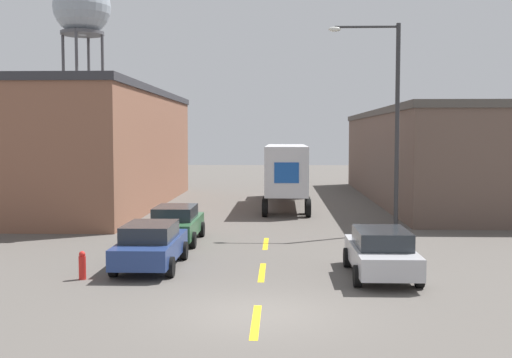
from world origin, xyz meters
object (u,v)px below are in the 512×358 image
Objects in this scene: fire_hydrant at (82,265)px; water_tower at (82,10)px; semi_truck at (286,170)px; parked_car_left_near at (151,244)px; street_lamp at (389,113)px; parked_car_right_near at (381,252)px; parked_car_left_far at (176,223)px.

water_tower is at bearing 106.93° from fire_hydrant.
semi_truck is 30.91m from water_tower.
semi_truck is at bearing 72.86° from fire_hydrant.
water_tower reaches higher than parked_car_left_near.
fire_hydrant is (-11.02, -9.89, -5.02)m from street_lamp.
parked_car_left_near is 0.49× the size of street_lamp.
parked_car_left_far is at bearing 140.03° from parked_car_right_near.
parked_car_right_near is (7.50, -1.08, 0.00)m from parked_car_left_near.
parked_car_left_near is at bearing -70.03° from water_tower.
parked_car_left_near is 2.54m from fire_hydrant.
fire_hydrant is at bearing -134.58° from parked_car_left_near.
street_lamp reaches higher than parked_car_left_near.
parked_car_left_near and parked_car_right_near have the same top height.
parked_car_left_far is (-7.50, 6.28, 0.00)m from parked_car_right_near.
water_tower is at bearing 109.97° from parked_car_left_near.
fire_hydrant is (-9.26, -0.71, -0.35)m from parked_car_right_near.
fire_hydrant is at bearing -138.09° from street_lamp.
street_lamp is (9.25, 2.89, 4.67)m from parked_car_left_far.
water_tower is at bearing 118.34° from parked_car_right_near.
parked_car_left_near is 13.15m from street_lamp.
parked_car_right_near reaches higher than fire_hydrant.
street_lamp is at bearing -52.98° from water_tower.
semi_truck reaches higher than fire_hydrant.
parked_car_left_far is 5.25× the size of fire_hydrant.
fire_hydrant is at bearing -106.78° from semi_truck.
parked_car_right_near is at bearing -8.19° from parked_car_left_near.
street_lamp is (1.75, 9.17, 4.67)m from parked_car_right_near.
semi_truck is at bearing 97.78° from parked_car_right_near.
parked_car_left_near is 1.00× the size of parked_car_right_near.
semi_truck reaches higher than parked_car_right_near.
parked_car_left_far is 0.24× the size of water_tower.
parked_car_left_far is 7.23m from fire_hydrant.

